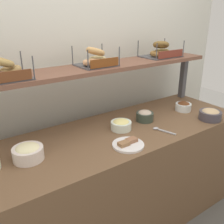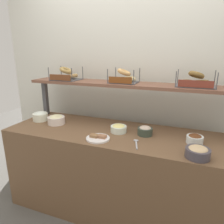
{
  "view_description": "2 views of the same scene",
  "coord_description": "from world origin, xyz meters",
  "px_view_note": "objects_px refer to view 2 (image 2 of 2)",
  "views": [
    {
      "loc": [
        -0.99,
        -1.33,
        1.66
      ],
      "look_at": [
        -0.03,
        0.03,
        1.0
      ],
      "focal_mm": 40.85,
      "sensor_mm": 36.0,
      "label": 1
    },
    {
      "loc": [
        0.64,
        -1.72,
        1.59
      ],
      "look_at": [
        -0.04,
        0.04,
        1.03
      ],
      "focal_mm": 33.35,
      "sensor_mm": 36.0,
      "label": 2
    }
  ],
  "objects_px": {
    "serving_plate_white": "(98,138)",
    "bagel_basket_plain": "(124,78)",
    "bowl_cream_cheese": "(40,116)",
    "bowl_potato_salad": "(56,119)",
    "bowl_hummus": "(198,152)",
    "bagel_basket_cinnamon_raisin": "(195,81)",
    "bowl_chocolate_spread": "(195,139)",
    "bagel_basket_everything": "(66,76)",
    "serving_spoon_near_plate": "(136,142)",
    "bowl_egg_salad": "(119,128)",
    "bowl_tuna_salad": "(145,130)"
  },
  "relations": [
    {
      "from": "bowl_cream_cheese",
      "to": "bagel_basket_cinnamon_raisin",
      "type": "height_order",
      "value": "bagel_basket_cinnamon_raisin"
    },
    {
      "from": "serving_plate_white",
      "to": "bagel_basket_everything",
      "type": "bearing_deg",
      "value": 142.2
    },
    {
      "from": "bagel_basket_plain",
      "to": "bowl_potato_salad",
      "type": "bearing_deg",
      "value": -156.49
    },
    {
      "from": "bagel_basket_plain",
      "to": "bowl_chocolate_spread",
      "type": "bearing_deg",
      "value": -20.89
    },
    {
      "from": "bowl_potato_salad",
      "to": "serving_spoon_near_plate",
      "type": "height_order",
      "value": "bowl_potato_salad"
    },
    {
      "from": "bowl_hummus",
      "to": "bagel_basket_plain",
      "type": "relative_size",
      "value": 0.63
    },
    {
      "from": "bowl_chocolate_spread",
      "to": "bowl_potato_salad",
      "type": "xyz_separation_m",
      "value": [
        -1.36,
        -0.01,
        0.01
      ]
    },
    {
      "from": "bowl_chocolate_spread",
      "to": "bowl_hummus",
      "type": "bearing_deg",
      "value": -85.49
    },
    {
      "from": "bagel_basket_everything",
      "to": "serving_spoon_near_plate",
      "type": "bearing_deg",
      "value": -24.42
    },
    {
      "from": "bowl_hummus",
      "to": "bagel_basket_everything",
      "type": "xyz_separation_m",
      "value": [
        -1.39,
        0.5,
        0.43
      ]
    },
    {
      "from": "serving_spoon_near_plate",
      "to": "bagel_basket_plain",
      "type": "height_order",
      "value": "bagel_basket_plain"
    },
    {
      "from": "bowl_egg_salad",
      "to": "bowl_tuna_salad",
      "type": "distance_m",
      "value": 0.25
    },
    {
      "from": "bowl_egg_salad",
      "to": "bowl_chocolate_spread",
      "type": "xyz_separation_m",
      "value": [
        0.67,
        -0.01,
        0.0
      ]
    },
    {
      "from": "bowl_potato_salad",
      "to": "bagel_basket_plain",
      "type": "distance_m",
      "value": 0.82
    },
    {
      "from": "bowl_egg_salad",
      "to": "serving_plate_white",
      "type": "distance_m",
      "value": 0.25
    },
    {
      "from": "bagel_basket_everything",
      "to": "bagel_basket_cinnamon_raisin",
      "type": "height_order",
      "value": "bagel_basket_everything"
    },
    {
      "from": "serving_spoon_near_plate",
      "to": "bowl_egg_salad",
      "type": "bearing_deg",
      "value": 140.09
    },
    {
      "from": "bowl_cream_cheese",
      "to": "serving_plate_white",
      "type": "distance_m",
      "value": 0.84
    },
    {
      "from": "bowl_cream_cheese",
      "to": "bagel_basket_plain",
      "type": "distance_m",
      "value": 1.01
    },
    {
      "from": "serving_plate_white",
      "to": "bagel_basket_plain",
      "type": "relative_size",
      "value": 0.75
    },
    {
      "from": "bowl_potato_salad",
      "to": "bagel_basket_everything",
      "type": "xyz_separation_m",
      "value": [
        -0.01,
        0.25,
        0.43
      ]
    },
    {
      "from": "bowl_tuna_salad",
      "to": "bowl_cream_cheese",
      "type": "bearing_deg",
      "value": -179.77
    },
    {
      "from": "bowl_hummus",
      "to": "bagel_basket_cinnamon_raisin",
      "type": "bearing_deg",
      "value": 96.61
    },
    {
      "from": "bowl_tuna_salad",
      "to": "bowl_chocolate_spread",
      "type": "relative_size",
      "value": 1.01
    },
    {
      "from": "bowl_hummus",
      "to": "bagel_basket_cinnamon_raisin",
      "type": "distance_m",
      "value": 0.69
    },
    {
      "from": "bowl_cream_cheese",
      "to": "bowl_egg_salad",
      "type": "bearing_deg",
      "value": -0.94
    },
    {
      "from": "serving_plate_white",
      "to": "bagel_basket_everything",
      "type": "height_order",
      "value": "bagel_basket_everything"
    },
    {
      "from": "serving_plate_white",
      "to": "bagel_basket_everything",
      "type": "relative_size",
      "value": 0.7
    },
    {
      "from": "bowl_egg_salad",
      "to": "bagel_basket_everything",
      "type": "distance_m",
      "value": 0.86
    },
    {
      "from": "bagel_basket_everything",
      "to": "bowl_cream_cheese",
      "type": "bearing_deg",
      "value": -134.97
    },
    {
      "from": "bowl_potato_salad",
      "to": "bagel_basket_plain",
      "type": "bearing_deg",
      "value": 23.51
    },
    {
      "from": "bowl_hummus",
      "to": "serving_plate_white",
      "type": "xyz_separation_m",
      "value": [
        -0.8,
        0.04,
        -0.03
      ]
    },
    {
      "from": "bagel_basket_everything",
      "to": "bagel_basket_cinnamon_raisin",
      "type": "xyz_separation_m",
      "value": [
        1.33,
        0.04,
        -0.0
      ]
    },
    {
      "from": "bowl_chocolate_spread",
      "to": "bowl_hummus",
      "type": "xyz_separation_m",
      "value": [
        0.02,
        -0.25,
        0.0
      ]
    },
    {
      "from": "serving_plate_white",
      "to": "serving_spoon_near_plate",
      "type": "xyz_separation_m",
      "value": [
        0.33,
        0.04,
        -0.0
      ]
    },
    {
      "from": "bowl_tuna_salad",
      "to": "bowl_chocolate_spread",
      "type": "xyz_separation_m",
      "value": [
        0.42,
        -0.03,
        -0.0
      ]
    },
    {
      "from": "bowl_tuna_salad",
      "to": "serving_plate_white",
      "type": "bearing_deg",
      "value": -145.96
    },
    {
      "from": "bowl_cream_cheese",
      "to": "bowl_potato_salad",
      "type": "relative_size",
      "value": 0.91
    },
    {
      "from": "serving_spoon_near_plate",
      "to": "bagel_basket_plain",
      "type": "xyz_separation_m",
      "value": [
        -0.26,
        0.45,
        0.47
      ]
    },
    {
      "from": "bowl_egg_salad",
      "to": "bagel_basket_everything",
      "type": "relative_size",
      "value": 0.51
    },
    {
      "from": "bowl_potato_salad",
      "to": "serving_spoon_near_plate",
      "type": "bearing_deg",
      "value": -10.52
    },
    {
      "from": "bowl_egg_salad",
      "to": "bowl_hummus",
      "type": "xyz_separation_m",
      "value": [
        0.69,
        -0.26,
        0.01
      ]
    },
    {
      "from": "bagel_basket_everything",
      "to": "bowl_hummus",
      "type": "bearing_deg",
      "value": -19.59
    },
    {
      "from": "bowl_cream_cheese",
      "to": "bagel_basket_everything",
      "type": "distance_m",
      "value": 0.53
    },
    {
      "from": "bowl_tuna_salad",
      "to": "bagel_basket_plain",
      "type": "bearing_deg",
      "value": 139.78
    },
    {
      "from": "bagel_basket_everything",
      "to": "bagel_basket_plain",
      "type": "relative_size",
      "value": 1.07
    },
    {
      "from": "bowl_cream_cheese",
      "to": "bagel_basket_everything",
      "type": "xyz_separation_m",
      "value": [
        0.22,
        0.22,
        0.43
      ]
    },
    {
      "from": "bowl_egg_salad",
      "to": "bagel_basket_plain",
      "type": "relative_size",
      "value": 0.55
    },
    {
      "from": "bowl_hummus",
      "to": "serving_spoon_near_plate",
      "type": "distance_m",
      "value": 0.48
    },
    {
      "from": "bowl_hummus",
      "to": "serving_spoon_near_plate",
      "type": "xyz_separation_m",
      "value": [
        -0.47,
        0.08,
        -0.04
      ]
    }
  ]
}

